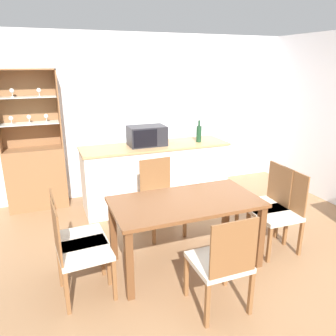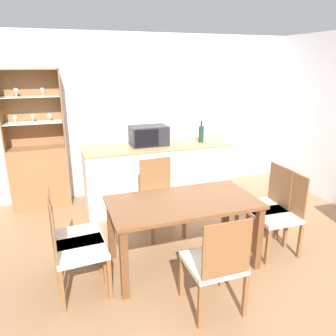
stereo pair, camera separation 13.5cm
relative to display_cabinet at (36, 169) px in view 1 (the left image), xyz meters
name	(u,v)px [view 1 (the left image)]	position (x,y,z in m)	size (l,w,h in m)	color
ground_plane	(217,272)	(1.71, -2.44, -0.61)	(18.00, 18.00, 0.00)	#936B47
wall_back	(142,115)	(1.71, 0.19, 0.67)	(6.80, 0.06, 2.55)	silver
kitchen_counter	(156,175)	(1.69, -0.54, -0.13)	(2.19, 0.64, 0.94)	white
display_cabinet	(36,169)	(0.00, 0.00, 0.00)	(0.83, 0.34, 2.03)	brown
dining_table	(186,210)	(1.47, -2.15, 0.03)	(1.54, 0.82, 0.74)	brown
dining_chair_side_right_near	(279,212)	(2.59, -2.27, -0.13)	(0.47, 0.47, 0.94)	beige
dining_chair_side_left_near	(78,250)	(0.35, -2.27, -0.13)	(0.49, 0.49, 0.94)	beige
dining_chair_side_left_far	(76,238)	(0.35, -2.03, -0.13)	(0.48, 0.48, 0.94)	beige
dining_chair_side_right_far	(266,204)	(2.59, -2.03, -0.13)	(0.48, 0.48, 0.94)	beige
dining_chair_head_near	(222,262)	(1.47, -2.91, -0.13)	(0.46, 0.46, 0.94)	beige
dining_chair_head_far	(161,198)	(1.46, -1.39, -0.13)	(0.49, 0.49, 0.94)	beige
microwave	(147,136)	(1.57, -0.52, 0.48)	(0.54, 0.35, 0.28)	#232328
wine_bottle	(199,133)	(2.37, -0.60, 0.47)	(0.08, 0.08, 0.33)	#193D23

